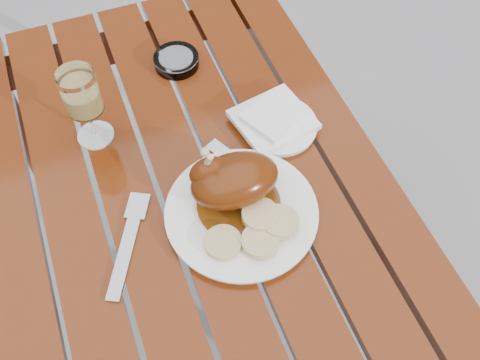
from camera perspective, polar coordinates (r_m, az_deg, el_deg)
name	(u,v)px	position (r m, az deg, el deg)	size (l,w,h in m)	color
ground	(208,317)	(1.75, -3.48, -14.38)	(60.00, 60.00, 0.00)	slate
table	(200,268)	(1.40, -4.26, -9.31)	(0.80, 1.20, 0.75)	maroon
dinner_plate	(242,213)	(1.03, 0.16, -3.56)	(0.30, 0.30, 0.02)	white
roast_duck	(231,180)	(1.00, -0.93, -0.04)	(0.17, 0.16, 0.12)	#5C2D0A
bread_dumplings	(256,230)	(0.99, 1.72, -5.34)	(0.18, 0.12, 0.03)	tan
wine_glass	(86,107)	(1.12, -16.12, 7.46)	(0.08, 0.08, 0.18)	#D6B961
side_plate	(279,126)	(1.16, 4.18, 5.80)	(0.17, 0.17, 0.01)	white
napkin	(273,120)	(1.15, 3.57, 6.44)	(0.15, 0.14, 0.01)	white
ashtray	(176,61)	(1.29, -6.81, 12.53)	(0.11, 0.11, 0.03)	#B2B7BC
fork	(126,249)	(1.02, -12.04, -7.20)	(0.03, 0.21, 0.01)	gray
knife	(264,183)	(1.08, 2.58, -0.29)	(0.02, 0.22, 0.01)	gray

